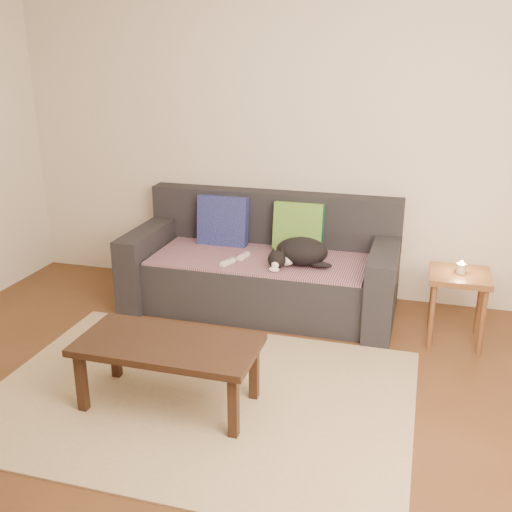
% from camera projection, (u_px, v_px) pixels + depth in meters
% --- Properties ---
extents(ground, '(4.50, 4.50, 0.00)m').
position_uv_depth(ground, '(190.00, 410.00, 3.46)').
color(ground, brown).
rests_on(ground, ground).
extents(back_wall, '(4.50, 0.04, 2.60)m').
position_uv_depth(back_wall, '(277.00, 137.00, 4.85)').
color(back_wall, beige).
rests_on(back_wall, ground).
extents(sofa, '(2.10, 0.94, 0.87)m').
position_uv_depth(sofa, '(263.00, 269.00, 4.78)').
color(sofa, '#232328').
rests_on(sofa, ground).
extents(throw_blanket, '(1.66, 0.74, 0.02)m').
position_uv_depth(throw_blanket, '(260.00, 259.00, 4.66)').
color(throw_blanket, '#3A2545').
rests_on(throw_blanket, sofa).
extents(cushion_navy, '(0.42, 0.16, 0.43)m').
position_uv_depth(cushion_navy, '(223.00, 221.00, 4.93)').
color(cushion_navy, '#151250').
rests_on(cushion_navy, throw_blanket).
extents(cushion_green, '(0.39, 0.16, 0.40)m').
position_uv_depth(cushion_green, '(298.00, 227.00, 4.77)').
color(cushion_green, '#0D5836').
rests_on(cushion_green, throw_blanket).
extents(cat, '(0.48, 0.40, 0.21)m').
position_uv_depth(cat, '(300.00, 252.00, 4.47)').
color(cat, black).
rests_on(cat, throw_blanket).
extents(wii_remote_a, '(0.06, 0.15, 0.03)m').
position_uv_depth(wii_remote_a, '(243.00, 256.00, 4.64)').
color(wii_remote_a, white).
rests_on(wii_remote_a, throw_blanket).
extents(wii_remote_b, '(0.09, 0.15, 0.03)m').
position_uv_depth(wii_remote_b, '(228.00, 262.00, 4.51)').
color(wii_remote_b, white).
rests_on(wii_remote_b, throw_blanket).
extents(side_table, '(0.41, 0.41, 0.51)m').
position_uv_depth(side_table, '(459.00, 285.00, 4.15)').
color(side_table, brown).
rests_on(side_table, ground).
extents(candle, '(0.06, 0.06, 0.09)m').
position_uv_depth(candle, '(461.00, 268.00, 4.11)').
color(candle, beige).
rests_on(candle, side_table).
extents(rug, '(2.50, 1.80, 0.01)m').
position_uv_depth(rug, '(200.00, 396.00, 3.59)').
color(rug, tan).
rests_on(rug, ground).
extents(coffee_table, '(1.03, 0.51, 0.41)m').
position_uv_depth(coffee_table, '(168.00, 350.00, 3.39)').
color(coffee_table, black).
rests_on(coffee_table, rug).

